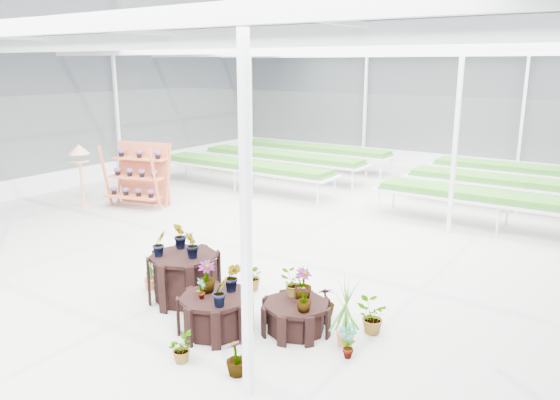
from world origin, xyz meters
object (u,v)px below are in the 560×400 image
Objects in this scene: plinth_tall at (185,277)px; bird_table at (81,175)px; plinth_mid at (215,314)px; shelf_rack at (137,176)px; plinth_low at (296,317)px.

bird_table is (-6.93, 3.10, 0.48)m from plinth_tall.
plinth_tall is 7.60m from bird_table.
shelf_rack reaches higher than plinth_mid.
plinth_mid is at bearing -32.10° from bird_table.
plinth_mid is at bearing -48.81° from shelf_rack.
plinth_mid is 1.07× the size of plinth_low.
bird_table reaches higher than plinth_low.
plinth_low is 0.59× the size of bird_table.
bird_table is at bearing 161.82° from plinth_low.
plinth_mid is at bearing -145.01° from plinth_low.
plinth_tall is at bearing -31.73° from bird_table.
plinth_tall is at bearing 153.43° from plinth_mid.
bird_table is at bearing -163.97° from shelf_rack.
plinth_low is 0.58× the size of shelf_rack.
plinth_low is at bearing -41.24° from shelf_rack.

